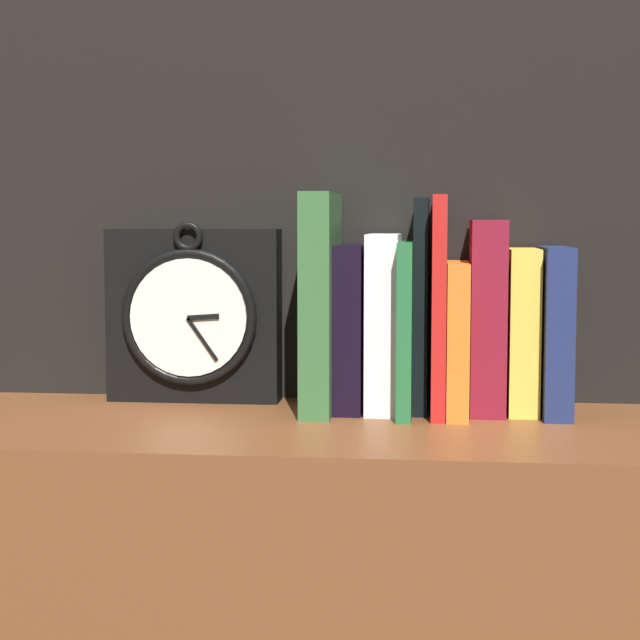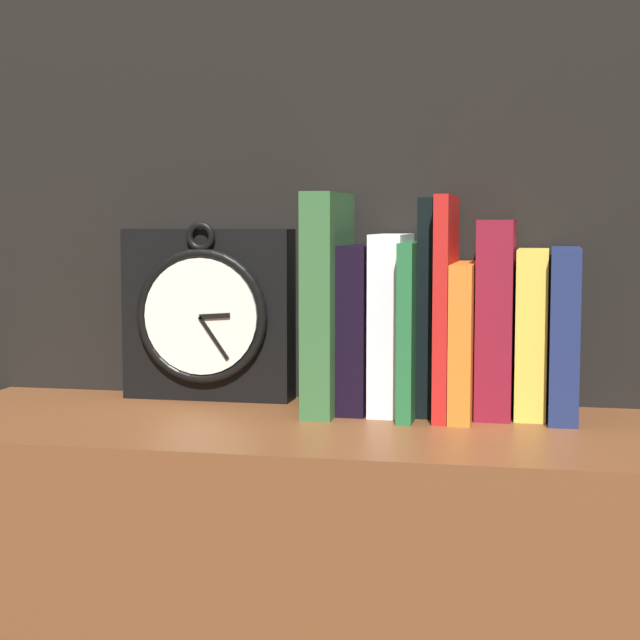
{
  "view_description": "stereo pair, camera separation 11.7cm",
  "coord_description": "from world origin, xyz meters",
  "px_view_note": "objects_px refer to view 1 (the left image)",
  "views": [
    {
      "loc": [
        0.13,
        -1.16,
        1.08
      ],
      "look_at": [
        0.0,
        0.0,
        0.97
      ],
      "focal_mm": 60.0,
      "sensor_mm": 36.0,
      "label": 1
    },
    {
      "loc": [
        0.25,
        -1.15,
        1.08
      ],
      "look_at": [
        0.0,
        0.0,
        0.97
      ],
      "focal_mm": 60.0,
      "sensor_mm": 36.0,
      "label": 2
    }
  ],
  "objects_px": {
    "book_slot7_maroon": "(487,316)",
    "clock": "(193,315)",
    "book_slot9_navy": "(555,331)",
    "book_slot5_red": "(439,305)",
    "book_slot1_black": "(351,327)",
    "book_slot8_yellow": "(522,330)",
    "book_slot3_green": "(406,328)",
    "book_slot4_black": "(421,305)",
    "book_slot0_green": "(321,302)",
    "book_slot6_orange": "(457,338)",
    "book_slot2_white": "(383,322)"
  },
  "relations": [
    {
      "from": "book_slot8_yellow",
      "to": "book_slot3_green",
      "type": "bearing_deg",
      "value": -170.91
    },
    {
      "from": "book_slot5_red",
      "to": "book_slot9_navy",
      "type": "height_order",
      "value": "book_slot5_red"
    },
    {
      "from": "book_slot0_green",
      "to": "book_slot6_orange",
      "type": "relative_size",
      "value": 1.46
    },
    {
      "from": "book_slot3_green",
      "to": "book_slot4_black",
      "type": "distance_m",
      "value": 0.04
    },
    {
      "from": "book_slot1_black",
      "to": "book_slot6_orange",
      "type": "bearing_deg",
      "value": -5.98
    },
    {
      "from": "book_slot0_green",
      "to": "book_slot3_green",
      "type": "height_order",
      "value": "book_slot0_green"
    },
    {
      "from": "book_slot1_black",
      "to": "book_slot7_maroon",
      "type": "height_order",
      "value": "book_slot7_maroon"
    },
    {
      "from": "book_slot1_black",
      "to": "book_slot6_orange",
      "type": "height_order",
      "value": "book_slot1_black"
    },
    {
      "from": "book_slot3_green",
      "to": "book_slot6_orange",
      "type": "distance_m",
      "value": 0.06
    },
    {
      "from": "book_slot0_green",
      "to": "book_slot7_maroon",
      "type": "xyz_separation_m",
      "value": [
        0.2,
        0.02,
        -0.02
      ]
    },
    {
      "from": "book_slot1_black",
      "to": "book_slot3_green",
      "type": "xyz_separation_m",
      "value": [
        0.07,
        -0.02,
        0.0
      ]
    },
    {
      "from": "book_slot5_red",
      "to": "book_slot6_orange",
      "type": "xyz_separation_m",
      "value": [
        0.02,
        -0.0,
        -0.04
      ]
    },
    {
      "from": "book_slot2_white",
      "to": "book_slot5_red",
      "type": "bearing_deg",
      "value": -9.82
    },
    {
      "from": "book_slot5_red",
      "to": "book_slot7_maroon",
      "type": "xyz_separation_m",
      "value": [
        0.06,
        0.01,
        -0.01
      ]
    },
    {
      "from": "book_slot5_red",
      "to": "book_slot8_yellow",
      "type": "relative_size",
      "value": 1.32
    },
    {
      "from": "clock",
      "to": "book_slot2_white",
      "type": "bearing_deg",
      "value": -8.03
    },
    {
      "from": "book_slot4_black",
      "to": "book_slot9_navy",
      "type": "distance_m",
      "value": 0.16
    },
    {
      "from": "book_slot6_orange",
      "to": "book_slot3_green",
      "type": "bearing_deg",
      "value": -177.17
    },
    {
      "from": "book_slot0_green",
      "to": "clock",
      "type": "bearing_deg",
      "value": 164.02
    },
    {
      "from": "book_slot3_green",
      "to": "book_slot5_red",
      "type": "distance_m",
      "value": 0.05
    },
    {
      "from": "book_slot8_yellow",
      "to": "book_slot9_navy",
      "type": "relative_size",
      "value": 0.99
    },
    {
      "from": "book_slot5_red",
      "to": "book_slot1_black",
      "type": "bearing_deg",
      "value": 173.18
    },
    {
      "from": "book_slot0_green",
      "to": "book_slot1_black",
      "type": "relative_size",
      "value": 1.31
    },
    {
      "from": "book_slot4_black",
      "to": "book_slot5_red",
      "type": "xyz_separation_m",
      "value": [
        0.02,
        -0.02,
        0.0
      ]
    },
    {
      "from": "book_slot6_orange",
      "to": "book_slot2_white",
      "type": "bearing_deg",
      "value": 172.12
    },
    {
      "from": "book_slot2_white",
      "to": "book_slot6_orange",
      "type": "xyz_separation_m",
      "value": [
        0.09,
        -0.01,
        -0.02
      ]
    },
    {
      "from": "book_slot9_navy",
      "to": "book_slot5_red",
      "type": "bearing_deg",
      "value": -177.15
    },
    {
      "from": "book_slot4_black",
      "to": "book_slot9_navy",
      "type": "relative_size",
      "value": 1.29
    },
    {
      "from": "book_slot2_white",
      "to": "book_slot4_black",
      "type": "distance_m",
      "value": 0.05
    },
    {
      "from": "book_slot7_maroon",
      "to": "book_slot4_black",
      "type": "bearing_deg",
      "value": 177.53
    },
    {
      "from": "book_slot0_green",
      "to": "book_slot1_black",
      "type": "xyz_separation_m",
      "value": [
        0.03,
        0.01,
        -0.03
      ]
    },
    {
      "from": "book_slot1_black",
      "to": "book_slot4_black",
      "type": "bearing_deg",
      "value": 3.7
    },
    {
      "from": "clock",
      "to": "book_slot8_yellow",
      "type": "xyz_separation_m",
      "value": [
        0.4,
        -0.03,
        -0.01
      ]
    },
    {
      "from": "clock",
      "to": "book_slot9_navy",
      "type": "xyz_separation_m",
      "value": [
        0.44,
        -0.04,
        -0.01
      ]
    },
    {
      "from": "book_slot1_black",
      "to": "book_slot4_black",
      "type": "height_order",
      "value": "book_slot4_black"
    },
    {
      "from": "book_slot6_orange",
      "to": "book_slot7_maroon",
      "type": "bearing_deg",
      "value": 23.75
    },
    {
      "from": "book_slot6_orange",
      "to": "book_slot8_yellow",
      "type": "xyz_separation_m",
      "value": [
        0.08,
        0.02,
        0.01
      ]
    },
    {
      "from": "book_slot3_green",
      "to": "book_slot5_red",
      "type": "bearing_deg",
      "value": 5.48
    },
    {
      "from": "book_slot1_black",
      "to": "book_slot5_red",
      "type": "height_order",
      "value": "book_slot5_red"
    },
    {
      "from": "book_slot1_black",
      "to": "book_slot7_maroon",
      "type": "distance_m",
      "value": 0.16
    },
    {
      "from": "book_slot3_green",
      "to": "book_slot7_maroon",
      "type": "distance_m",
      "value": 0.1
    },
    {
      "from": "book_slot3_green",
      "to": "book_slot8_yellow",
      "type": "distance_m",
      "value": 0.14
    },
    {
      "from": "book_slot8_yellow",
      "to": "book_slot9_navy",
      "type": "distance_m",
      "value": 0.04
    },
    {
      "from": "book_slot3_green",
      "to": "book_slot5_red",
      "type": "relative_size",
      "value": 0.79
    },
    {
      "from": "book_slot7_maroon",
      "to": "clock",
      "type": "bearing_deg",
      "value": 175.18
    },
    {
      "from": "book_slot0_green",
      "to": "book_slot5_red",
      "type": "height_order",
      "value": "book_slot0_green"
    },
    {
      "from": "book_slot5_red",
      "to": "book_slot7_maroon",
      "type": "distance_m",
      "value": 0.06
    },
    {
      "from": "clock",
      "to": "book_slot8_yellow",
      "type": "height_order",
      "value": "clock"
    },
    {
      "from": "book_slot4_black",
      "to": "book_slot6_orange",
      "type": "distance_m",
      "value": 0.06
    },
    {
      "from": "book_slot1_black",
      "to": "book_slot5_red",
      "type": "bearing_deg",
      "value": -6.82
    }
  ]
}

